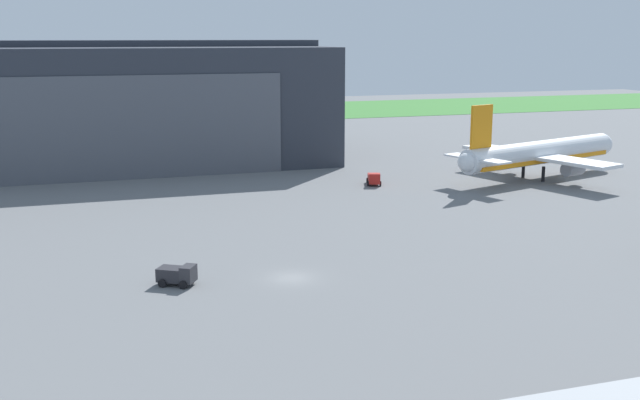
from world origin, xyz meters
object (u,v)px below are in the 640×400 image
maintenance_hangar (51,106)px  pushback_tractor (374,178)px  airliner_far_left (540,153)px  baggage_tug (177,274)px

maintenance_hangar → pushback_tractor: 63.31m
maintenance_hangar → pushback_tractor: bearing=-37.1°
maintenance_hangar → airliner_far_left: maintenance_hangar is taller
maintenance_hangar → baggage_tug: bearing=-81.2°
maintenance_hangar → pushback_tractor: size_ratio=21.46×
maintenance_hangar → baggage_tug: size_ratio=25.10×
airliner_far_left → baggage_tug: size_ratio=9.01×
pushback_tractor → maintenance_hangar: bearing=142.9°
baggage_tug → pushback_tractor: (37.57, 41.84, -0.01)m
maintenance_hangar → baggage_tug: 81.12m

